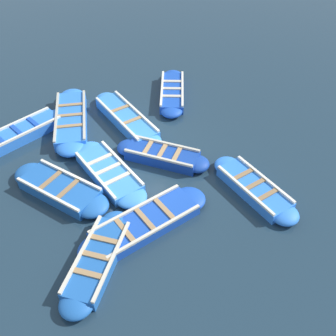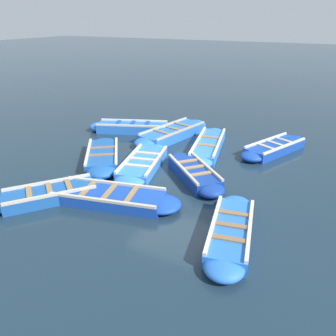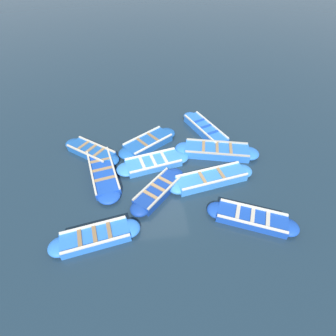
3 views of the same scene
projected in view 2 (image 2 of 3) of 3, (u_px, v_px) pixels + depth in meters
ground_plane at (175, 172)px, 10.51m from camera, size 120.00×120.00×0.00m
boat_stern_in at (50, 194)px, 8.87m from camera, size 2.66×3.03×0.38m
boat_tucked at (109, 197)px, 8.77m from camera, size 4.05×1.80×0.36m
boat_centre at (231, 232)px, 7.32m from camera, size 1.40×3.30×0.39m
boat_alongside at (275, 148)px, 12.00m from camera, size 2.14×3.40×0.39m
boat_mid_row at (208, 146)px, 12.10m from camera, size 1.54×3.98×0.43m
boat_outer_left at (194, 173)px, 10.04m from camera, size 2.79×2.69×0.42m
boat_inner_gap at (103, 156)px, 11.24m from camera, size 2.70×3.31×0.42m
boat_far_corner at (173, 133)px, 13.42m from camera, size 1.91×4.15×0.45m
boat_bow_out at (143, 164)px, 10.75m from camera, size 1.68×3.58×0.36m
boat_drifting at (133, 128)px, 14.08m from camera, size 3.81×2.11×0.43m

